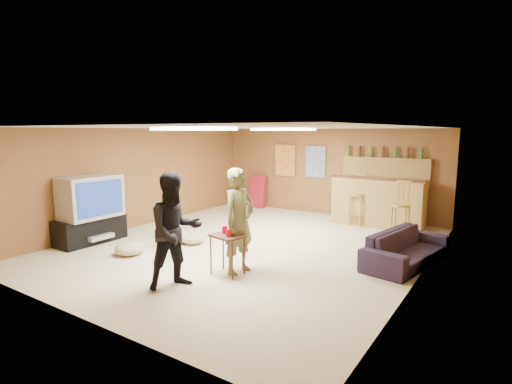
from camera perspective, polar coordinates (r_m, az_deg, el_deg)
The scene contains 32 objects.
ground at distance 7.57m, azimuth -0.84°, elevation -7.69°, with size 7.00×7.00×0.00m, color beige.
ceiling at distance 7.27m, azimuth -0.88°, elevation 9.19°, with size 6.00×7.00×0.02m, color silver.
wall_back at distance 10.40m, azimuth 10.08°, elevation 2.85°, with size 6.00×0.02×2.20m, color brown.
wall_front at distance 4.91m, azimuth -24.60°, elevation -4.31°, with size 6.00×0.02×2.20m, color brown.
wall_left at distance 9.35m, azimuth -16.24°, elevation 1.99°, with size 0.02×7.00×2.20m, color brown.
wall_right at distance 6.19m, azimuth 22.76°, elevation -1.64°, with size 0.02×7.00×2.20m, color brown.
tv_stand at distance 8.38m, azimuth -22.58°, elevation -4.99°, with size 0.55×1.30×0.50m, color black.
dvd_box at distance 8.23m, azimuth -21.67°, elevation -5.90°, with size 0.35×0.50×0.08m, color #B2B2B7.
tv_body at distance 8.20m, azimuth -22.57°, elevation -0.65°, with size 0.60×1.10×0.80m, color #B2B2B7.
tv_screen at distance 7.95m, azimuth -21.31°, elevation -0.85°, with size 0.02×0.95×0.65m, color navy.
bar_counter at distance 9.46m, azimuth 17.02°, elevation -1.35°, with size 2.00×0.60×1.10m, color olive.
bar_lip at distance 9.14m, azimuth 16.73°, elevation 1.82°, with size 2.10×0.12×0.05m, color #432115.
bar_shelf at distance 9.77m, azimuth 18.02°, elevation 4.54°, with size 2.00×0.18×0.05m, color olive.
bar_backing at distance 9.82m, azimuth 17.97°, elevation 2.80°, with size 2.00×0.14×0.60m, color olive.
poster_left at distance 10.87m, azimuth 4.20°, elevation 4.53°, with size 0.60×0.03×0.85m, color #BF3F26.
poster_right at distance 10.46m, azimuth 8.52°, elevation 4.29°, with size 0.55×0.03×0.80m, color #334C99.
folding_chair_stack at distance 11.25m, azimuth 0.20°, elevation 0.08°, with size 0.50×0.14×0.90m, color maroon.
ceiling_panel_front at distance 6.09m, azimuth -8.96°, elevation 8.90°, with size 1.20×0.60×0.04m, color white.
ceiling_panel_back at distance 8.28m, azimuth 3.86°, elevation 8.91°, with size 1.20×0.60×0.04m, color white.
person_olive at distance 6.02m, azimuth -2.43°, elevation -4.16°, with size 0.58×0.38×1.60m, color olive.
person_black at distance 5.56m, azimuth -11.50°, elevation -5.47°, with size 0.77×0.60×1.59m, color black.
sofa at distance 6.94m, azimuth 20.74°, elevation -7.51°, with size 1.84×0.72×0.54m, color black.
tray_table at distance 6.07m, azimuth -4.08°, elevation -8.92°, with size 0.47×0.37×0.61m, color #432115.
cup_red_near at distance 6.07m, azimuth -4.50°, elevation -5.36°, with size 0.08×0.08×0.12m, color red.
cup_red_far at distance 5.87m, azimuth -3.91°, elevation -5.85°, with size 0.08×0.08×0.11m, color red.
cup_blue at distance 5.97m, azimuth -2.77°, elevation -5.66°, with size 0.07×0.07×0.10m, color navy.
bar_stool_left at distance 9.33m, azimuth 14.21°, elevation -1.13°, with size 0.37×0.37×1.17m, color olive, non-canonical shape.
bar_stool_right at distance 8.24m, azimuth 19.93°, elevation -2.69°, with size 0.37×0.37×1.17m, color olive, non-canonical shape.
cushion_near_tv at distance 7.88m, azimuth -11.66°, elevation -6.24°, with size 0.58×0.58×0.26m, color tan.
cushion_mid at distance 7.78m, azimuth -9.02°, elevation -6.62°, with size 0.43×0.43×0.20m, color tan.
cushion_far at distance 7.36m, azimuth -17.61°, elevation -7.67°, with size 0.51×0.51×0.23m, color tan.
bottle_row at distance 9.76m, azimuth 17.69°, elevation 5.46°, with size 1.76×0.08×0.26m, color #3F7233, non-canonical shape.
Camera 1 is at (4.09, -6.00, 2.14)m, focal length 28.00 mm.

